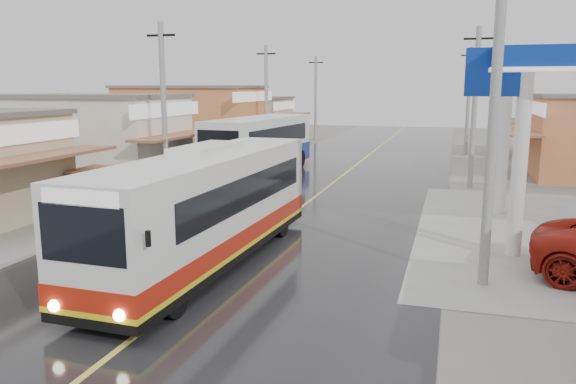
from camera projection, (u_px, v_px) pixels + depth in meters
name	position (u px, v px, depth m)	size (l,w,h in m)	color
ground	(232.00, 262.00, 16.53)	(120.00, 120.00, 0.00)	slate
road	(335.00, 181.00, 30.67)	(12.00, 90.00, 0.02)	black
centre_line	(336.00, 181.00, 30.67)	(0.15, 90.00, 0.01)	#D8CC4C
shopfronts_left	(152.00, 165.00, 37.12)	(11.00, 44.00, 5.20)	tan
utility_poles_left	(224.00, 173.00, 33.57)	(1.60, 50.00, 8.00)	gray
utility_poles_right	(470.00, 188.00, 28.73)	(1.60, 36.00, 8.00)	gray
coach_bus	(209.00, 207.00, 16.14)	(2.83, 11.15, 3.46)	silver
second_bus	(259.00, 144.00, 32.77)	(3.61, 10.20, 3.32)	silver
cyclist	(251.00, 175.00, 28.09)	(1.29, 2.23, 2.27)	black
tricycle_near	(95.00, 186.00, 23.51)	(1.60, 2.29, 1.75)	#26262D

